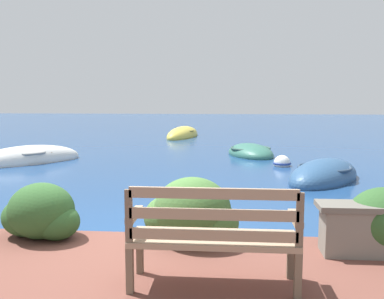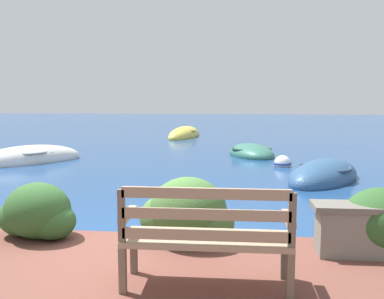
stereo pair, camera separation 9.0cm
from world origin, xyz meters
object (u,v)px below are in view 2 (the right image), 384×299
Objects in this scene: rowboat_nearest at (324,178)px; rowboat_far at (251,153)px; rowboat_mid at (29,160)px; mooring_buoy at (282,163)px; rowboat_outer at (184,136)px; park_bench at (206,234)px.

rowboat_nearest is 1.12× the size of rowboat_far.
rowboat_mid is 6.30× the size of mooring_buoy.
rowboat_mid is at bearing -90.58° from rowboat_far.
rowboat_outer is (-2.79, 5.89, 0.01)m from rowboat_far.
rowboat_nearest reaches higher than mooring_buoy.
park_bench reaches higher than rowboat_mid.
park_bench is at bearing -23.17° from rowboat_far.
rowboat_nearest is at bearing 1.23° from rowboat_far.
park_bench is 10.15m from rowboat_far.
mooring_buoy is at bearing 74.66° from park_bench.
rowboat_mid is 6.72m from rowboat_far.
mooring_buoy is at bearing 1.18° from rowboat_far.
rowboat_far is at bearing -30.84° from rowboat_mid.
mooring_buoy is (0.74, -2.08, 0.02)m from rowboat_far.
rowboat_mid is 8.72m from rowboat_outer.
rowboat_nearest is 2.05m from mooring_buoy.
park_bench is 0.43× the size of rowboat_outer.
rowboat_mid is at bearing 109.95° from rowboat_nearest.
rowboat_mid is (-7.82, 1.97, -0.00)m from rowboat_nearest.
park_bench is 3.00× the size of mooring_buoy.
mooring_buoy is (1.60, 8.01, -0.63)m from park_bench.
mooring_buoy is (7.14, -0.04, 0.01)m from rowboat_mid.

